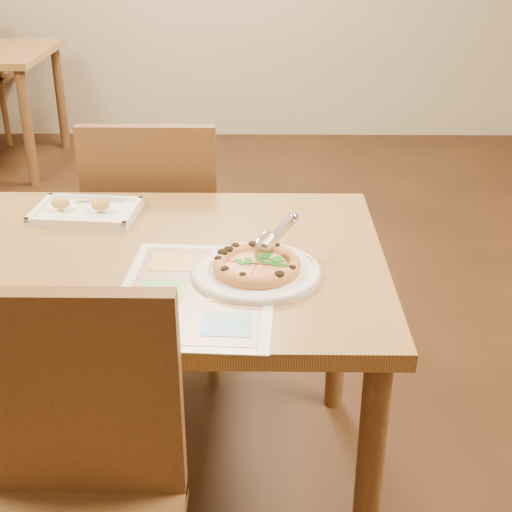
{
  "coord_description": "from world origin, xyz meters",
  "views": [
    {
      "loc": [
        0.36,
        -1.56,
        1.48
      ],
      "look_at": [
        0.34,
        -0.1,
        0.77
      ],
      "focal_mm": 50.0,
      "sensor_mm": 36.0,
      "label": 1
    }
  ],
  "objects_px": {
    "dining_table": "(120,286)",
    "chair_near": "(61,482)",
    "chair_far": "(156,217)",
    "plate": "(256,272)",
    "pizza": "(257,265)",
    "appetizer_tray": "(85,212)",
    "menu": "(197,292)",
    "pizza_cutter": "(275,237)"
  },
  "relations": [
    {
      "from": "dining_table",
      "to": "chair_near",
      "type": "xyz_separation_m",
      "value": [
        0.0,
        -0.6,
        -0.07
      ]
    },
    {
      "from": "chair_far",
      "to": "plate",
      "type": "bearing_deg",
      "value": 115.72
    },
    {
      "from": "chair_far",
      "to": "pizza",
      "type": "xyz_separation_m",
      "value": [
        0.34,
        -0.71,
        0.18
      ]
    },
    {
      "from": "pizza",
      "to": "chair_far",
      "type": "bearing_deg",
      "value": 115.81
    },
    {
      "from": "chair_near",
      "to": "pizza",
      "type": "distance_m",
      "value": 0.63
    },
    {
      "from": "appetizer_tray",
      "to": "menu",
      "type": "relative_size",
      "value": 0.61
    },
    {
      "from": "chair_near",
      "to": "menu",
      "type": "relative_size",
      "value": 0.98
    },
    {
      "from": "pizza",
      "to": "menu",
      "type": "bearing_deg",
      "value": -147.96
    },
    {
      "from": "chair_far",
      "to": "plate",
      "type": "distance_m",
      "value": 0.8
    },
    {
      "from": "pizza",
      "to": "pizza_cutter",
      "type": "relative_size",
      "value": 1.69
    },
    {
      "from": "pizza_cutter",
      "to": "pizza",
      "type": "bearing_deg",
      "value": 172.33
    },
    {
      "from": "dining_table",
      "to": "pizza_cutter",
      "type": "height_order",
      "value": "pizza_cutter"
    },
    {
      "from": "chair_far",
      "to": "chair_near",
      "type": "bearing_deg",
      "value": 90.0
    },
    {
      "from": "plate",
      "to": "appetizer_tray",
      "type": "bearing_deg",
      "value": 143.94
    },
    {
      "from": "appetizer_tray",
      "to": "menu",
      "type": "distance_m",
      "value": 0.55
    },
    {
      "from": "pizza",
      "to": "appetizer_tray",
      "type": "bearing_deg",
      "value": 143.96
    },
    {
      "from": "chair_near",
      "to": "chair_far",
      "type": "height_order",
      "value": "same"
    },
    {
      "from": "plate",
      "to": "pizza_cutter",
      "type": "distance_m",
      "value": 0.09
    },
    {
      "from": "pizza_cutter",
      "to": "plate",
      "type": "bearing_deg",
      "value": 170.24
    },
    {
      "from": "plate",
      "to": "pizza_cutter",
      "type": "relative_size",
      "value": 2.46
    },
    {
      "from": "plate",
      "to": "pizza_cutter",
      "type": "height_order",
      "value": "pizza_cutter"
    },
    {
      "from": "chair_near",
      "to": "pizza_cutter",
      "type": "relative_size",
      "value": 3.92
    },
    {
      "from": "pizza_cutter",
      "to": "menu",
      "type": "bearing_deg",
      "value": 163.96
    },
    {
      "from": "pizza",
      "to": "pizza_cutter",
      "type": "xyz_separation_m",
      "value": [
        0.04,
        0.04,
        0.05
      ]
    },
    {
      "from": "dining_table",
      "to": "chair_far",
      "type": "xyz_separation_m",
      "value": [
        -0.0,
        0.6,
        -0.07
      ]
    },
    {
      "from": "dining_table",
      "to": "appetizer_tray",
      "type": "relative_size",
      "value": 4.49
    },
    {
      "from": "dining_table",
      "to": "menu",
      "type": "bearing_deg",
      "value": -41.54
    },
    {
      "from": "chair_near",
      "to": "menu",
      "type": "bearing_deg",
      "value": 63.22
    },
    {
      "from": "chair_far",
      "to": "plate",
      "type": "relative_size",
      "value": 1.59
    },
    {
      "from": "plate",
      "to": "menu",
      "type": "bearing_deg",
      "value": -147.24
    },
    {
      "from": "dining_table",
      "to": "chair_near",
      "type": "distance_m",
      "value": 0.61
    },
    {
      "from": "chair_near",
      "to": "appetizer_tray",
      "type": "xyz_separation_m",
      "value": [
        -0.13,
        0.84,
        0.17
      ]
    },
    {
      "from": "appetizer_tray",
      "to": "pizza",
      "type": "bearing_deg",
      "value": -36.04
    },
    {
      "from": "appetizer_tray",
      "to": "pizza_cutter",
      "type": "bearing_deg",
      "value": -30.71
    },
    {
      "from": "menu",
      "to": "pizza_cutter",
      "type": "bearing_deg",
      "value": 35.1
    },
    {
      "from": "pizza_cutter",
      "to": "menu",
      "type": "relative_size",
      "value": 0.25
    },
    {
      "from": "chair_far",
      "to": "appetizer_tray",
      "type": "relative_size",
      "value": 1.62
    },
    {
      "from": "dining_table",
      "to": "plate",
      "type": "relative_size",
      "value": 4.4
    },
    {
      "from": "appetizer_tray",
      "to": "menu",
      "type": "xyz_separation_m",
      "value": [
        0.34,
        -0.43,
        -0.01
      ]
    },
    {
      "from": "chair_near",
      "to": "pizza_cutter",
      "type": "distance_m",
      "value": 0.7
    },
    {
      "from": "plate",
      "to": "pizza",
      "type": "height_order",
      "value": "pizza"
    },
    {
      "from": "dining_table",
      "to": "chair_far",
      "type": "relative_size",
      "value": 2.77
    }
  ]
}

